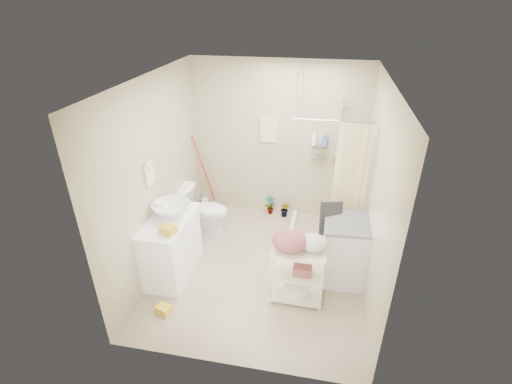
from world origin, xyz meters
TOP-DOWN VIEW (x-y plane):
  - floor at (0.00, 0.00)m, footprint 3.20×3.20m
  - ceiling at (0.00, 0.00)m, footprint 2.80×3.20m
  - wall_back at (0.00, 1.60)m, footprint 2.80×0.04m
  - wall_front at (0.00, -1.60)m, footprint 2.80×0.04m
  - wall_left at (-1.40, 0.00)m, footprint 0.04×3.20m
  - wall_right at (1.40, 0.00)m, footprint 0.04×3.20m
  - vanity at (-1.16, -0.33)m, footprint 0.57×1.00m
  - sink at (-1.13, -0.22)m, footprint 0.58×0.58m
  - counter_basket at (-1.01, -0.62)m, footprint 0.22×0.19m
  - floor_basket at (-1.00, -1.05)m, footprint 0.30×0.26m
  - toilet at (-1.04, 0.74)m, footprint 0.79×0.49m
  - mop at (-1.30, 1.52)m, footprint 0.16×0.16m
  - potted_plant_a at (-0.09, 1.47)m, footprint 0.22×0.20m
  - potted_plant_b at (0.18, 1.41)m, footprint 0.20×0.20m
  - hanging_towel at (-0.15, 1.58)m, footprint 0.28×0.03m
  - towel_ring at (-1.38, -0.20)m, footprint 0.04×0.22m
  - tp_holder at (-1.36, 0.05)m, footprint 0.08×0.12m
  - shower at (0.85, 1.05)m, footprint 1.10×1.10m
  - shampoo_bottle_a at (0.58, 1.53)m, footprint 0.10×0.10m
  - shampoo_bottle_b at (0.75, 1.52)m, footprint 0.11×0.11m
  - washing_machine at (1.14, 0.02)m, footprint 0.63×0.65m
  - laundry_rack at (0.56, -0.49)m, footprint 0.65×0.39m
  - ironing_board at (0.92, 0.03)m, footprint 0.32×0.23m

SIDE VIEW (x-z plane):
  - floor at x=0.00m, z-range 0.00..0.00m
  - floor_basket at x=-1.00m, z-range 0.00..0.13m
  - potted_plant_b at x=0.18m, z-range 0.00..0.29m
  - potted_plant_a at x=-0.09m, z-range 0.00..0.35m
  - toilet at x=-1.04m, z-range 0.00..0.78m
  - vanity at x=-1.16m, z-range 0.00..0.87m
  - washing_machine at x=1.14m, z-range 0.00..0.89m
  - laundry_rack at x=0.56m, z-range 0.00..0.89m
  - ironing_board at x=0.92m, z-range 0.00..1.10m
  - mop at x=-1.30m, z-range 0.00..1.37m
  - tp_holder at x=-1.36m, z-range 0.65..0.79m
  - counter_basket at x=-1.01m, z-range 0.87..0.97m
  - sink at x=-1.13m, z-range 0.87..1.04m
  - shower at x=0.85m, z-range 0.00..2.10m
  - wall_back at x=0.00m, z-range 0.00..2.60m
  - wall_front at x=0.00m, z-range 0.00..2.60m
  - wall_left at x=-1.40m, z-range 0.00..2.60m
  - wall_right at x=1.40m, z-range 0.00..2.60m
  - shampoo_bottle_b at x=0.75m, z-range 1.32..1.50m
  - shampoo_bottle_a at x=0.58m, z-range 1.32..1.53m
  - towel_ring at x=-1.38m, z-range 1.30..1.64m
  - hanging_towel at x=-0.15m, z-range 1.29..1.71m
  - ceiling at x=0.00m, z-range 2.58..2.62m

